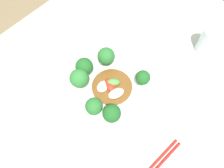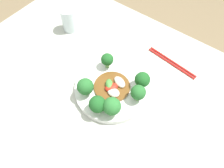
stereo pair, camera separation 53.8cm
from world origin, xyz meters
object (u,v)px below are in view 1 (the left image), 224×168
(broccoli_southeast, at_px, (79,79))
(stirfry_center, at_px, (111,87))
(drinking_glass, at_px, (208,41))
(broccoli_northeast, at_px, (112,113))
(plate, at_px, (112,89))
(broccoli_northwest, at_px, (143,78))
(broccoli_south, at_px, (84,67))
(broccoli_southwest, at_px, (106,56))
(broccoli_east, at_px, (94,106))

(broccoli_southeast, relative_size, stirfry_center, 0.58)
(drinking_glass, bearing_deg, broccoli_northeast, -10.46)
(plate, relative_size, stirfry_center, 2.07)
(broccoli_northeast, xyz_separation_m, broccoli_northwest, (-0.15, -0.00, -0.00))
(broccoli_south, xyz_separation_m, broccoli_southeast, (0.04, 0.02, 0.00))
(broccoli_southeast, height_order, stirfry_center, broccoli_southeast)
(broccoli_southwest, height_order, drinking_glass, drinking_glass)
(broccoli_south, xyz_separation_m, broccoli_southwest, (-0.07, 0.03, 0.00))
(broccoli_southeast, xyz_separation_m, stirfry_center, (-0.06, 0.08, -0.04))
(broccoli_east, xyz_separation_m, broccoli_southeast, (-0.04, -0.09, 0.00))
(broccoli_northeast, height_order, broccoli_south, broccoli_south)
(plate, bearing_deg, broccoli_northwest, 137.68)
(broccoli_southeast, distance_m, drinking_glass, 0.46)
(plate, xyz_separation_m, broccoli_east, (0.10, 0.02, 0.05))
(broccoli_southeast, bearing_deg, broccoli_south, -154.42)
(plate, height_order, broccoli_south, broccoli_south)
(plate, distance_m, drinking_glass, 0.37)
(broccoli_east, relative_size, broccoli_northeast, 1.00)
(broccoli_northwest, relative_size, broccoli_south, 0.91)
(plate, distance_m, broccoli_northeast, 0.11)
(broccoli_east, relative_size, drinking_glass, 0.65)
(broccoli_northwest, bearing_deg, broccoli_northeast, 1.05)
(broccoli_south, bearing_deg, broccoli_east, 55.47)
(broccoli_east, height_order, broccoli_northwest, broccoli_east)
(broccoli_northeast, relative_size, stirfry_center, 0.52)
(broccoli_northwest, height_order, drinking_glass, drinking_glass)
(broccoli_southeast, distance_m, stirfry_center, 0.10)
(broccoli_northwest, xyz_separation_m, stirfry_center, (0.07, -0.06, -0.03))
(broccoli_southwest, bearing_deg, broccoli_northeast, 45.87)
(plate, xyz_separation_m, broccoli_south, (0.02, -0.10, 0.05))
(plate, distance_m, broccoli_east, 0.11)
(plate, bearing_deg, broccoli_east, 8.89)
(broccoli_southeast, height_order, broccoli_southwest, broccoli_southeast)
(broccoli_southwest, bearing_deg, broccoli_east, 29.96)
(stirfry_center, bearing_deg, broccoli_east, 9.16)
(broccoli_northwest, distance_m, broccoli_southeast, 0.19)
(broccoli_east, relative_size, broccoli_southeast, 0.89)
(broccoli_southeast, relative_size, broccoli_southwest, 1.06)
(broccoli_southeast, bearing_deg, stirfry_center, 125.33)
(broccoli_northeast, relative_size, broccoli_northwest, 1.06)
(broccoli_northwest, distance_m, stirfry_center, 0.10)
(broccoli_northeast, height_order, stirfry_center, broccoli_northeast)
(broccoli_southwest, distance_m, drinking_glass, 0.36)
(stirfry_center, relative_size, drinking_glass, 1.27)
(broccoli_east, distance_m, broccoli_northwest, 0.17)
(broccoli_east, xyz_separation_m, broccoli_south, (-0.08, -0.11, -0.00))
(broccoli_south, distance_m, broccoli_southwest, 0.08)
(stirfry_center, bearing_deg, drinking_glass, 157.22)
(broccoli_south, relative_size, drinking_glass, 0.67)
(plate, distance_m, broccoli_southeast, 0.11)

